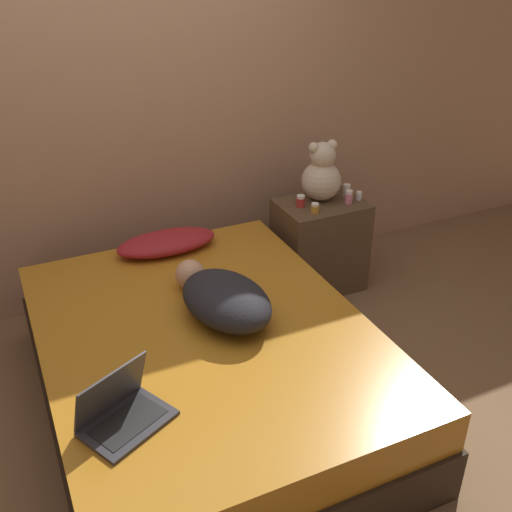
{
  "coord_description": "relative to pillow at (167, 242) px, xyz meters",
  "views": [
    {
      "loc": [
        -0.77,
        -2.23,
        2.16
      ],
      "look_at": [
        0.39,
        0.25,
        0.66
      ],
      "focal_mm": 42.0,
      "sensor_mm": 36.0,
      "label": 1
    }
  ],
  "objects": [
    {
      "name": "pillow",
      "position": [
        0.0,
        0.0,
        0.0
      ],
      "size": [
        0.59,
        0.28,
        0.11
      ],
      "color": "maroon",
      "rests_on": "bed"
    },
    {
      "name": "ground_plane",
      "position": [
        -0.07,
        -0.83,
        -0.53
      ],
      "size": [
        12.0,
        12.0,
        0.0
      ],
      "primitive_type": "plane",
      "color": "brown"
    },
    {
      "name": "bottle_red",
      "position": [
        0.88,
        -0.03,
        0.12
      ],
      "size": [
        0.06,
        0.06,
        0.07
      ],
      "color": "#B72D2D",
      "rests_on": "nightstand"
    },
    {
      "name": "bottle_white",
      "position": [
        1.23,
        -0.0,
        0.12
      ],
      "size": [
        0.05,
        0.05,
        0.08
      ],
      "color": "white",
      "rests_on": "nightstand"
    },
    {
      "name": "bed",
      "position": [
        -0.07,
        -0.83,
        -0.3
      ],
      "size": [
        1.53,
        2.0,
        0.48
      ],
      "color": "#2D2319",
      "rests_on": "ground_plane"
    },
    {
      "name": "teddy_bear",
      "position": [
        1.05,
        0.01,
        0.25
      ],
      "size": [
        0.25,
        0.25,
        0.39
      ],
      "color": "beige",
      "rests_on": "nightstand"
    },
    {
      "name": "bottle_pink",
      "position": [
        1.18,
        -0.12,
        0.12
      ],
      "size": [
        0.05,
        0.05,
        0.09
      ],
      "color": "pink",
      "rests_on": "nightstand"
    },
    {
      "name": "person_lying",
      "position": [
        0.05,
        -0.76,
        0.04
      ],
      "size": [
        0.47,
        0.72,
        0.2
      ],
      "rotation": [
        0.0,
        0.0,
        0.19
      ],
      "color": "black",
      "rests_on": "bed"
    },
    {
      "name": "laptop",
      "position": [
        -0.58,
        -1.27,
        -0.0
      ],
      "size": [
        0.4,
        0.36,
        0.23
      ],
      "rotation": [
        0.0,
        0.0,
        0.47
      ],
      "color": "#333338",
      "rests_on": "bed"
    },
    {
      "name": "bottle_amber",
      "position": [
        0.91,
        -0.15,
        0.11
      ],
      "size": [
        0.05,
        0.05,
        0.06
      ],
      "color": "gold",
      "rests_on": "nightstand"
    },
    {
      "name": "bottle_clear",
      "position": [
        1.27,
        -0.1,
        0.11
      ],
      "size": [
        0.04,
        0.04,
        0.06
      ],
      "color": "silver",
      "rests_on": "nightstand"
    },
    {
      "name": "wall_back",
      "position": [
        -0.07,
        0.45,
        0.77
      ],
      "size": [
        8.0,
        0.06,
        2.6
      ],
      "color": "tan",
      "rests_on": "ground_plane"
    },
    {
      "name": "nightstand",
      "position": [
        1.03,
        -0.04,
        -0.23
      ],
      "size": [
        0.55,
        0.4,
        0.61
      ],
      "color": "brown",
      "rests_on": "ground_plane"
    }
  ]
}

